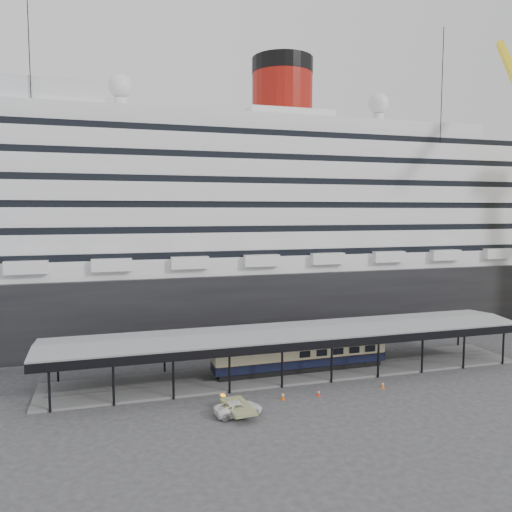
# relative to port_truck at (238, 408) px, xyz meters

# --- Properties ---
(ground) EXTENTS (200.00, 200.00, 0.00)m
(ground) POSITION_rel_port_truck_xyz_m (9.17, 4.69, -0.63)
(ground) COLOR #323235
(ground) RESTS_ON ground
(cruise_ship) EXTENTS (130.00, 30.00, 43.90)m
(cruise_ship) POSITION_rel_port_truck_xyz_m (9.22, 36.69, 17.72)
(cruise_ship) COLOR black
(cruise_ship) RESTS_ON ground
(platform_canopy) EXTENTS (56.00, 9.18, 5.30)m
(platform_canopy) POSITION_rel_port_truck_xyz_m (9.17, 9.69, 1.74)
(platform_canopy) COLOR slate
(platform_canopy) RESTS_ON ground
(port_truck) EXTENTS (4.67, 2.48, 1.25)m
(port_truck) POSITION_rel_port_truck_xyz_m (0.00, 0.00, 0.00)
(port_truck) COLOR white
(port_truck) RESTS_ON ground
(pullman_carriage) EXTENTS (20.90, 2.96, 20.49)m
(pullman_carriage) POSITION_rel_port_truck_xyz_m (10.02, 9.69, 1.88)
(pullman_carriage) COLOR black
(pullman_carriage) RESTS_ON ground
(traffic_cone_left) EXTENTS (0.52, 0.52, 0.81)m
(traffic_cone_left) POSITION_rel_port_truck_xyz_m (5.22, 2.35, -0.22)
(traffic_cone_left) COLOR #D4580B
(traffic_cone_left) RESTS_ON ground
(traffic_cone_mid) EXTENTS (0.41, 0.41, 0.68)m
(traffic_cone_mid) POSITION_rel_port_truck_xyz_m (9.08, 2.25, -0.29)
(traffic_cone_mid) COLOR red
(traffic_cone_mid) RESTS_ON ground
(traffic_cone_right) EXTENTS (0.40, 0.40, 0.73)m
(traffic_cone_right) POSITION_rel_port_truck_xyz_m (16.58, 2.43, -0.26)
(traffic_cone_right) COLOR orange
(traffic_cone_right) RESTS_ON ground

